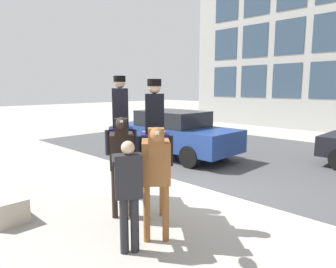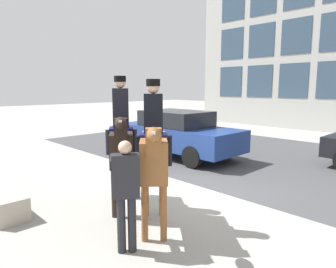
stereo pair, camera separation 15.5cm
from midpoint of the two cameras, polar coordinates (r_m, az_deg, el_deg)
The scene contains 6 objects.
ground_plane at distance 7.28m, azimuth 5.40°, elevation -11.20°, with size 80.00×80.00×0.00m, color #9E9B93.
road_surface at distance 11.19m, azimuth 21.45°, elevation -4.64°, with size 20.11×8.50×0.01m.
mounted_horse_lead at distance 6.18m, azimuth -8.16°, elevation -1.53°, with size 1.68×1.34×2.72m.
mounted_horse_companion at distance 5.17m, azimuth -1.90°, elevation -3.52°, with size 1.53×1.40×2.63m.
pedestrian_bystander at distance 4.55m, azimuth -7.17°, elevation -10.07°, with size 0.91×0.49×1.73m.
street_car_near_lane at distance 10.92m, azimuth 2.28°, elevation 0.24°, with size 4.75×2.04×1.66m.
Camera 2 is at (4.47, -5.17, 2.48)m, focal length 32.00 mm.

